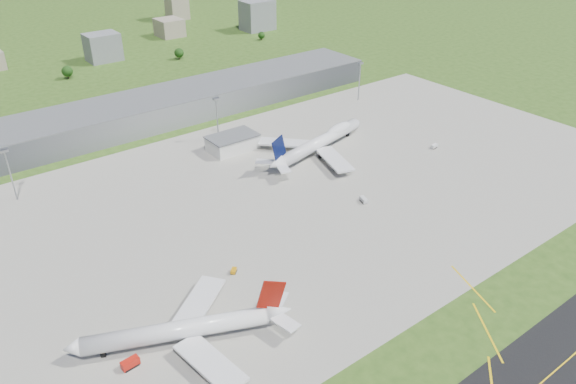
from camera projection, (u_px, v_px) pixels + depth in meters
ground at (174, 126)px, 339.85m from camera, size 1400.00×1400.00×0.00m
apron at (300, 192)px, 269.19m from camera, size 360.00×190.00×0.08m
terminal at (162, 107)px, 346.52m from camera, size 300.00×42.00×15.00m
ops_building at (233, 143)px, 308.67m from camera, size 26.00×16.00×8.00m
mast_west at (8, 166)px, 253.89m from camera, size 3.50×2.00×25.90m
mast_center at (217, 112)px, 312.29m from camera, size 3.50×2.00×25.90m
mast_east at (360, 75)px, 370.69m from camera, size 3.50×2.00×25.90m
airliner_red_twin at (186, 330)px, 179.86m from camera, size 68.72×51.87×19.87m
airliner_blue_quad at (320, 142)px, 305.60m from camera, size 79.77×61.62×21.03m
crash_tender at (130, 364)px, 172.31m from camera, size 5.84×2.96×2.99m
tug_yellow at (234, 271)px, 213.77m from camera, size 3.62×3.54×1.64m
van_white_near at (363, 200)px, 259.89m from camera, size 3.38×5.04×2.39m
van_white_far at (434, 146)px, 311.66m from camera, size 4.51×2.59×2.24m
bldg_c at (103, 47)px, 455.54m from camera, size 26.00×20.00×22.00m
bldg_ce at (169, 28)px, 527.11m from camera, size 22.00×24.00×16.00m
bldg_e at (257, 15)px, 545.92m from camera, size 30.00×22.00×28.00m
bldg_tall_e at (176, 2)px, 584.86m from camera, size 20.00×18.00×36.00m
tree_c at (67, 71)px, 416.13m from camera, size 8.10×8.10×9.90m
tree_e at (179, 53)px, 460.62m from camera, size 7.65×7.65×9.35m
tree_far_e at (261, 35)px, 515.78m from camera, size 6.30×6.30×7.70m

